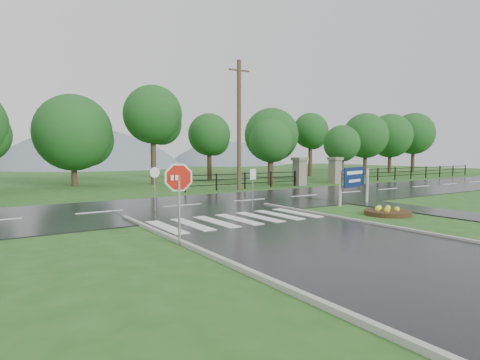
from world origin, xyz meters
TOP-DOWN VIEW (x-y plane):
  - ground at (0.00, 0.00)m, footprint 120.00×120.00m
  - main_road at (0.00, 10.00)m, footprint 90.00×8.00m
  - walkway at (8.50, 4.00)m, footprint 2.20×11.00m
  - crosswalk at (0.00, 5.00)m, footprint 6.50×2.80m
  - curb_left at (-3.55, -4.00)m, footprint 0.15×24.00m
  - pillar_west at (13.00, 16.00)m, footprint 1.00×1.00m
  - pillar_east at (17.00, 16.00)m, footprint 1.00×1.00m
  - fence_west at (7.75, 16.00)m, footprint 9.58×0.08m
  - fence_east at (27.75, 16.00)m, footprint 20.58×0.08m
  - hills at (3.49, 65.00)m, footprint 102.00×48.00m
  - treeline at (1.00, 24.00)m, footprint 83.20×5.20m
  - stop_sign at (-3.64, 2.50)m, footprint 1.09×0.25m
  - estate_billboard at (7.45, 5.71)m, footprint 2.12×0.62m
  - flower_bed at (6.08, 2.71)m, footprint 1.91×1.91m
  - reg_sign_small at (2.54, 7.62)m, footprint 0.41×0.12m
  - reg_sign_round at (-1.85, 8.94)m, footprint 0.46×0.08m
  - utility_pole_east at (6.91, 15.50)m, footprint 1.60×0.30m
  - entrance_tree_left at (11.23, 17.50)m, footprint 3.44×3.44m
  - entrance_tree_right at (19.39, 17.50)m, footprint 3.31×3.31m

SIDE VIEW (x-z plane):
  - hills at x=3.49m, z-range -39.54..8.46m
  - ground at x=0.00m, z-range 0.00..0.00m
  - main_road at x=0.00m, z-range -0.02..0.02m
  - walkway at x=8.50m, z-range -0.02..0.02m
  - curb_left at x=-3.55m, z-range -0.06..0.06m
  - treeline at x=1.00m, z-range -5.00..5.00m
  - crosswalk at x=0.00m, z-range 0.05..0.07m
  - flower_bed at x=6.08m, z-range -0.05..0.33m
  - fence_west at x=7.75m, z-range 0.12..1.32m
  - fence_east at x=27.75m, z-range 0.14..1.34m
  - pillar_west at x=13.00m, z-range 0.06..2.30m
  - pillar_east at x=17.00m, z-range 0.06..2.30m
  - reg_sign_round at x=-1.85m, z-range 0.29..2.28m
  - estate_billboard at x=7.45m, z-range 0.36..2.26m
  - reg_sign_small at x=2.54m, z-range 0.41..2.28m
  - stop_sign at x=-3.64m, z-range 0.50..3.00m
  - entrance_tree_right at x=19.39m, z-range 0.87..5.97m
  - entrance_tree_left at x=11.23m, z-range 0.88..6.16m
  - utility_pole_east at x=6.91m, z-range 0.07..9.05m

